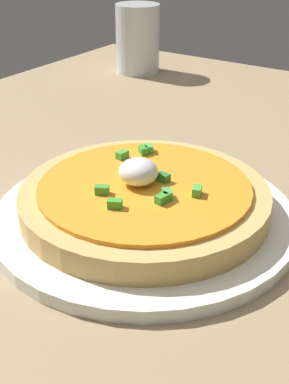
# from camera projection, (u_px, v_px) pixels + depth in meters

# --- Properties ---
(dining_table) EXTENTS (1.18, 0.78, 0.03)m
(dining_table) POSITION_uv_depth(u_px,v_px,m) (79.00, 202.00, 0.59)
(dining_table) COLOR #998360
(dining_table) RESTS_ON ground
(plate) EXTENTS (0.30, 0.30, 0.01)m
(plate) POSITION_uv_depth(u_px,v_px,m) (144.00, 216.00, 0.52)
(plate) COLOR white
(plate) RESTS_ON dining_table
(pizza) EXTENTS (0.24, 0.24, 0.05)m
(pizza) POSITION_uv_depth(u_px,v_px,m) (144.00, 197.00, 0.51)
(pizza) COLOR tan
(pizza) RESTS_ON plate
(cup_near) EXTENTS (0.08, 0.08, 0.12)m
(cup_near) POSITION_uv_depth(u_px,v_px,m) (138.00, 40.00, 0.97)
(cup_near) COLOR silver
(cup_near) RESTS_ON dining_table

